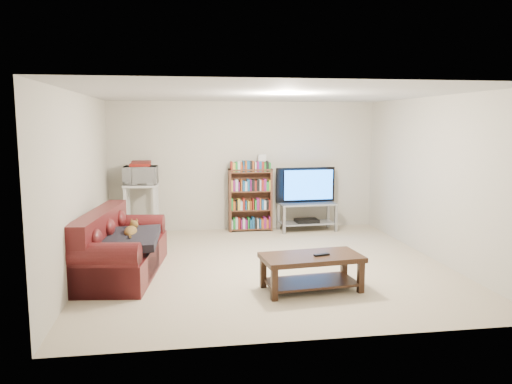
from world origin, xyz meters
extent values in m
plane|color=beige|center=(0.00, 0.00, 0.00)|extent=(5.00, 5.00, 0.00)
plane|color=white|center=(0.00, 0.00, 2.40)|extent=(5.00, 5.00, 0.00)
plane|color=beige|center=(0.00, 2.50, 1.20)|extent=(5.00, 0.00, 5.00)
plane|color=beige|center=(0.00, -2.50, 1.20)|extent=(5.00, 0.00, 5.00)
plane|color=beige|center=(-2.50, 0.00, 1.20)|extent=(0.00, 5.00, 5.00)
plane|color=beige|center=(2.50, 0.00, 1.20)|extent=(0.00, 5.00, 5.00)
cube|color=#501416|center=(-1.98, -0.13, 0.19)|extent=(1.11, 2.09, 0.38)
cube|color=#501416|center=(-2.28, -0.09, 0.44)|extent=(0.51, 2.01, 0.83)
cube|color=#501416|center=(-2.09, -1.00, 0.25)|extent=(0.84, 0.34, 0.50)
cube|color=#501416|center=(-1.87, 0.74, 0.25)|extent=(0.84, 0.34, 0.50)
cube|color=black|center=(-1.90, -0.27, 0.51)|extent=(0.82, 1.04, 0.18)
cube|color=black|center=(0.34, -1.13, 0.41)|extent=(1.25, 0.72, 0.06)
cube|color=black|center=(0.34, -1.13, 0.10)|extent=(1.13, 0.65, 0.03)
cube|color=black|center=(-0.17, -1.42, 0.19)|extent=(0.08, 0.08, 0.38)
cube|color=black|center=(0.90, -1.31, 0.19)|extent=(0.08, 0.08, 0.38)
cube|color=black|center=(-0.22, -0.95, 0.19)|extent=(0.08, 0.08, 0.38)
cube|color=black|center=(0.85, -0.84, 0.19)|extent=(0.08, 0.08, 0.38)
cube|color=black|center=(0.46, -1.17, 0.45)|extent=(0.20, 0.10, 0.02)
cube|color=#999EA3|center=(1.13, 2.14, 0.51)|extent=(1.08, 0.53, 0.03)
cube|color=#999EA3|center=(1.13, 2.14, 0.15)|extent=(1.03, 0.51, 0.02)
cube|color=gray|center=(0.65, 1.90, 0.26)|extent=(0.05, 0.05, 0.53)
cube|color=gray|center=(1.64, 1.96, 0.26)|extent=(0.05, 0.05, 0.53)
cube|color=gray|center=(0.62, 2.32, 0.26)|extent=(0.05, 0.05, 0.53)
cube|color=gray|center=(1.62, 2.37, 0.26)|extent=(0.05, 0.05, 0.53)
imported|color=black|center=(1.13, 2.14, 0.86)|extent=(1.14, 0.21, 0.65)
cube|color=black|center=(1.13, 2.14, 0.19)|extent=(0.44, 0.32, 0.06)
cube|color=#4E2C1B|center=(-0.30, 2.30, 0.58)|extent=(0.04, 0.25, 1.17)
cube|color=#4E2C1B|center=(0.47, 2.30, 0.58)|extent=(0.04, 0.25, 1.17)
cube|color=#4E2C1B|center=(0.08, 2.30, 1.15)|extent=(0.81, 0.26, 0.03)
cube|color=maroon|center=(-0.10, 2.30, 1.20)|extent=(0.23, 0.18, 0.06)
cube|color=silver|center=(-1.89, 2.11, 0.92)|extent=(0.61, 0.46, 0.04)
cube|color=silver|center=(-1.89, 2.11, 0.30)|extent=(0.55, 0.42, 0.03)
cube|color=silver|center=(-2.15, 1.95, 0.45)|extent=(0.05, 0.05, 0.90)
cube|color=silver|center=(-1.65, 1.92, 0.45)|extent=(0.05, 0.05, 0.90)
cube|color=silver|center=(-2.13, 2.30, 0.45)|extent=(0.05, 0.05, 0.90)
cube|color=silver|center=(-1.63, 2.26, 0.45)|extent=(0.05, 0.05, 0.90)
imported|color=silver|center=(-1.89, 2.11, 1.10)|extent=(0.60, 0.43, 0.32)
cube|color=maroon|center=(-1.89, 2.11, 1.28)|extent=(0.36, 0.32, 0.05)
camera|label=1|loc=(-1.21, -6.80, 2.02)|focal=35.00mm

